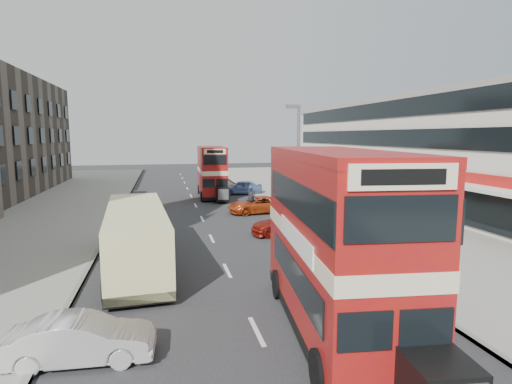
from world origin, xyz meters
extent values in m
plane|color=#28282B|center=(0.00, 0.00, 0.00)|extent=(160.00, 160.00, 0.00)
cube|color=#28282B|center=(0.00, 20.00, 0.01)|extent=(12.00, 90.00, 0.01)
cube|color=gray|center=(12.00, 20.00, 0.07)|extent=(12.00, 90.00, 0.15)
cube|color=gray|center=(-12.00, 20.00, 0.07)|extent=(12.00, 90.00, 0.15)
cube|color=gray|center=(-6.10, 20.00, 0.07)|extent=(0.20, 90.00, 0.16)
cube|color=gray|center=(6.10, 20.00, 0.07)|extent=(0.20, 90.00, 0.16)
cube|color=beige|center=(20.00, 22.00, 4.50)|extent=(8.00, 46.00, 9.00)
cube|color=black|center=(15.95, 22.00, 1.60)|extent=(0.10, 44.00, 2.40)
cube|color=gray|center=(20.00, 22.00, 9.10)|extent=(8.20, 46.20, 0.40)
cube|color=white|center=(15.10, 22.00, 3.00)|extent=(1.80, 44.00, 0.20)
cylinder|color=slate|center=(6.60, 18.00, 4.00)|extent=(0.16, 0.16, 8.00)
cube|color=slate|center=(6.20, 18.00, 8.00)|extent=(1.00, 0.20, 0.25)
cube|color=black|center=(2.38, 1.69, 0.37)|extent=(3.56, 8.75, 0.37)
cube|color=maroon|center=(2.38, 1.69, 1.65)|extent=(3.54, 8.75, 2.34)
cube|color=beige|center=(2.38, 1.69, 2.98)|extent=(3.58, 8.80, 0.48)
cube|color=maroon|center=(2.38, 1.69, 4.26)|extent=(3.54, 8.75, 2.24)
cube|color=maroon|center=(2.38, 1.69, 5.46)|extent=(3.56, 8.77, 0.27)
cube|color=black|center=(2.01, 30.96, 0.33)|extent=(2.59, 7.58, 0.33)
cube|color=maroon|center=(2.01, 30.96, 1.45)|extent=(2.57, 7.57, 2.06)
cube|color=beige|center=(2.01, 30.96, 2.63)|extent=(2.61, 7.62, 0.42)
cube|color=maroon|center=(2.01, 30.96, 3.75)|extent=(2.57, 7.57, 1.97)
cube|color=maroon|center=(2.01, 30.96, 4.81)|extent=(2.59, 7.60, 0.23)
cube|color=black|center=(2.46, 26.62, 0.84)|extent=(1.16, 1.16, 1.22)
cube|color=black|center=(-3.94, 9.23, 0.39)|extent=(3.18, 9.96, 0.39)
cube|color=#EEE99A|center=(-3.94, 9.23, 1.52)|extent=(3.16, 9.96, 2.55)
imported|color=silver|center=(-4.96, 1.33, 0.63)|extent=(3.89, 1.54, 1.26)
imported|color=maroon|center=(4.78, 14.02, 0.69)|extent=(4.74, 1.94, 1.37)
imported|color=#BA3C12|center=(4.47, 21.36, 0.65)|extent=(4.92, 2.73, 1.30)
imported|color=#5A7CB5|center=(5.17, 31.90, 0.72)|extent=(4.41, 2.24, 1.44)
imported|color=gray|center=(7.60, 12.90, 0.97)|extent=(0.73, 0.70, 1.64)
imported|color=gray|center=(8.96, 29.38, 0.99)|extent=(1.07, 0.77, 1.68)
imported|color=gray|center=(4.04, 21.72, 0.44)|extent=(0.75, 1.74, 0.89)
imported|color=black|center=(4.04, 21.72, 1.18)|extent=(0.64, 0.45, 1.66)
camera|label=1|loc=(-2.70, -9.94, 6.03)|focal=29.30mm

